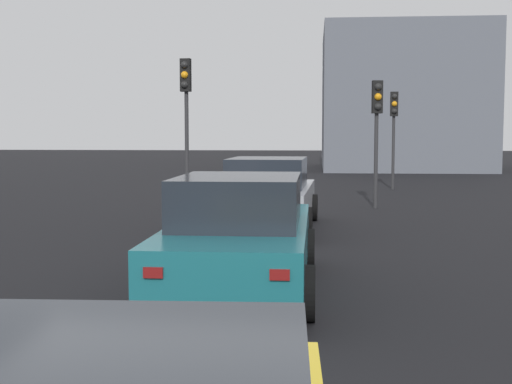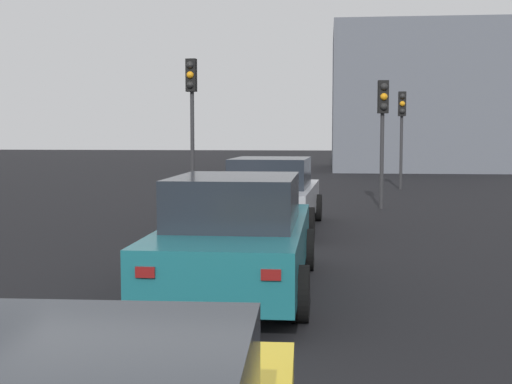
{
  "view_description": "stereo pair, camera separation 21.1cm",
  "coord_description": "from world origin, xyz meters",
  "views": [
    {
      "loc": [
        -4.56,
        -1.0,
        2.1
      ],
      "look_at": [
        6.63,
        -0.04,
        1.15
      ],
      "focal_mm": 48.64,
      "sensor_mm": 36.0,
      "label": 1
    },
    {
      "loc": [
        -4.54,
        -1.21,
        2.1
      ],
      "look_at": [
        6.63,
        -0.04,
        1.15
      ],
      "focal_mm": 48.64,
      "sensor_mm": 36.0,
      "label": 2
    }
  ],
  "objects": [
    {
      "name": "car_silver_lead",
      "position": [
        10.57,
        0.02,
        0.75
      ],
      "size": [
        4.8,
        2.17,
        1.57
      ],
      "rotation": [
        0.0,
        0.0,
        -0.04
      ],
      "color": "#A8AAB2",
      "rests_on": "ground_plane"
    },
    {
      "name": "car_teal_second",
      "position": [
        4.47,
        -0.02,
        0.75
      ],
      "size": [
        4.78,
        1.99,
        1.55
      ],
      "rotation": [
        0.0,
        0.0,
        0.0
      ],
      "color": "#19606B",
      "rests_on": "ground_plane"
    },
    {
      "name": "traffic_light_near_left",
      "position": [
        14.9,
        -2.69,
        2.56
      ],
      "size": [
        0.32,
        0.3,
        3.55
      ],
      "rotation": [
        0.0,
        0.0,
        3.25
      ],
      "color": "#2D2D30",
      "rests_on": "ground_plane"
    },
    {
      "name": "traffic_light_near_right",
      "position": [
        14.51,
        2.59,
        2.98
      ],
      "size": [
        0.32,
        0.3,
        4.15
      ],
      "rotation": [
        0.0,
        0.0,
        3.05
      ],
      "color": "#2D2D30",
      "rests_on": "ground_plane"
    },
    {
      "name": "traffic_light_far_left",
      "position": [
        21.6,
        -3.89,
        2.62
      ],
      "size": [
        0.32,
        0.28,
        3.63
      ],
      "rotation": [
        0.0,
        0.0,
        3.12
      ],
      "color": "#2D2D30",
      "rests_on": "ground_plane"
    },
    {
      "name": "building_facade_left",
      "position": [
        37.05,
        -6.0,
        4.02
      ],
      "size": [
        10.19,
        9.15,
        8.04
      ],
      "primitive_type": "cube",
      "color": "slate",
      "rests_on": "ground_plane"
    }
  ]
}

